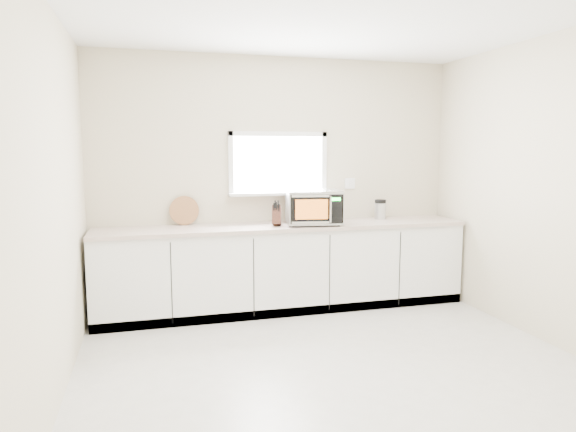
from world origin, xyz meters
name	(u,v)px	position (x,y,z in m)	size (l,w,h in m)	color
ground	(342,374)	(0.00, 0.00, 0.00)	(4.00, 4.00, 0.00)	beige
back_wall	(278,181)	(0.00, 2.00, 1.36)	(4.00, 0.17, 2.70)	beige
cabinets	(285,269)	(0.00, 1.70, 0.44)	(3.92, 0.60, 0.88)	white
countertop	(285,226)	(0.00, 1.69, 0.90)	(3.92, 0.64, 0.04)	beige
microwave	(314,207)	(0.29, 1.61, 1.11)	(0.62, 0.53, 0.36)	black
knife_block	(277,215)	(-0.11, 1.61, 1.04)	(0.14, 0.20, 0.27)	#4D261B
cutting_board	(184,210)	(-1.03, 1.94, 1.07)	(0.31, 0.31, 0.02)	#9C5F3C
coffee_grinder	(380,209)	(1.16, 1.82, 1.03)	(0.13, 0.13, 0.23)	#B5B8BD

